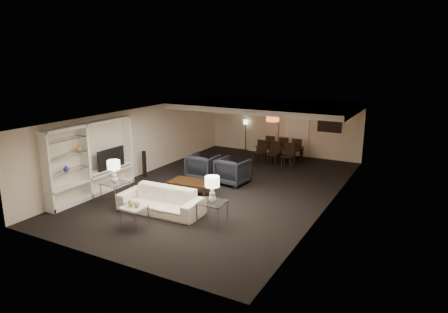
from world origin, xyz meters
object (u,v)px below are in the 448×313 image
object	(u,v)px
vase_amber	(79,148)
dining_table	(279,154)
armchair_right	(233,171)
vase_blue	(66,168)
marble_table	(135,217)
chair_fm	(284,147)
television	(109,158)
chair_nm	(273,154)
pendant_light	(273,118)
floor_lamp	(246,136)
side_table_left	(116,192)
sofa	(161,201)
coffee_table	(191,188)
floor_speaker	(144,164)
chair_nl	(260,152)
chair_fl	(272,146)
table_lamp_left	(114,172)
table_lamp_right	(212,189)
armchair_left	(203,167)
chair_fr	(298,149)
chair_nr	(287,155)
side_table_right	(212,213)

from	to	relation	value
vase_amber	dining_table	xyz separation A→B (m)	(3.68, 7.23, -1.33)
armchair_right	vase_blue	size ratio (longest dim) A/B	5.63
marble_table	chair_fm	distance (m)	8.71
television	chair_nm	bearing A→B (deg)	-33.94
pendant_light	floor_lamp	distance (m)	2.87
armchair_right	side_table_left	size ratio (longest dim) A/B	1.49
sofa	vase_amber	world-z (taller)	vase_amber
coffee_table	floor_lamp	xyz separation A→B (m)	(-1.13, 6.35, 0.50)
side_table_left	dining_table	xyz separation A→B (m)	(2.63, 6.91, 0.01)
sofa	floor_speaker	xyz separation A→B (m)	(-2.64, 2.51, 0.13)
television	chair_nl	bearing A→B (deg)	-29.35
television	chair_fl	bearing A→B (deg)	-24.40
vase_amber	marble_table	bearing A→B (deg)	-15.79
table_lamp_left	marble_table	bearing A→B (deg)	-32.91
sofa	table_lamp_right	size ratio (longest dim) A/B	3.53
table_lamp_left	chair_nm	world-z (taller)	table_lamp_left
armchair_left	chair_fm	bearing A→B (deg)	-110.86
chair_fl	chair_fr	bearing A→B (deg)	178.53
pendant_light	chair_nm	size ratio (longest dim) A/B	0.55
pendant_light	television	bearing A→B (deg)	-123.49
chair_fr	floor_lamp	size ratio (longest dim) A/B	0.65
table_lamp_left	chair_fr	xyz separation A→B (m)	(3.23, 7.56, -0.50)
armchair_right	floor_lamp	distance (m)	4.97
armchair_left	chair_nl	size ratio (longest dim) A/B	1.05
side_table_left	television	bearing A→B (deg)	140.73
vase_blue	floor_speaker	xyz separation A→B (m)	(0.11, 3.35, -0.66)
armchair_left	table_lamp_left	world-z (taller)	table_lamp_left
vase_amber	dining_table	world-z (taller)	vase_amber
floor_speaker	chair_nr	xyz separation A→B (m)	(4.17, 3.75, -0.01)
armchair_left	chair_fr	xyz separation A→B (m)	(2.13, 4.26, 0.02)
sofa	marble_table	distance (m)	1.10
side_table_left	chair_nl	distance (m)	6.58
armchair_left	dining_table	xyz separation A→B (m)	(1.53, 3.61, -0.13)
sofa	floor_speaker	world-z (taller)	floor_speaker
side_table_right	table_lamp_left	world-z (taller)	table_lamp_left
chair_fl	chair_fr	size ratio (longest dim) A/B	1.00
vase_blue	chair_nr	distance (m)	8.32
marble_table	vase_amber	bearing A→B (deg)	164.21
marble_table	sofa	bearing A→B (deg)	90.00
floor_speaker	chair_fl	world-z (taller)	floor_speaker
chair_fl	table_lamp_right	bearing A→B (deg)	98.83
table_lamp_left	floor_lamp	xyz separation A→B (m)	(0.57, 7.95, -0.24)
side_table_left	chair_nl	xyz separation A→B (m)	(2.03, 6.26, 0.16)
sofa	armchair_left	xyz separation A→B (m)	(-0.60, 3.30, 0.10)
table_lamp_right	television	distance (m)	4.50
side_table_left	dining_table	bearing A→B (deg)	69.20
floor_speaker	chair_fl	bearing A→B (deg)	62.70
armchair_left	table_lamp_right	distance (m)	4.06
pendant_light	vase_blue	size ratio (longest dim) A/B	2.93
side_table_left	floor_lamp	world-z (taller)	floor_lamp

